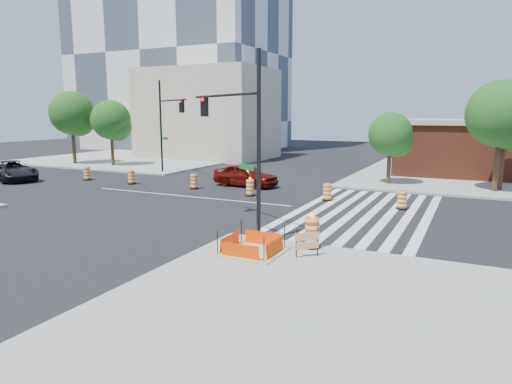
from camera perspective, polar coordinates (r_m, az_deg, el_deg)
ground at (r=28.68m, az=-8.66°, el=-0.54°), size 120.00×120.00×0.00m
sidewalk_ne at (r=41.56m, az=28.36°, el=1.70°), size 22.00×22.00×0.15m
sidewalk_nw at (r=53.69m, az=-13.67°, el=4.18°), size 22.00×22.00×0.15m
crosswalk_east at (r=24.30m, az=13.17°, el=-2.55°), size 6.75×13.50×0.01m
lane_centerline at (r=28.68m, az=-8.67°, el=-0.53°), size 14.00×0.12×0.01m
excavation_pit at (r=16.60m, az=-0.52°, el=-7.28°), size 2.20×2.20×0.90m
brick_storefront at (r=41.34m, az=28.61°, el=4.77°), size 16.50×8.50×4.60m
beige_midrise at (r=53.20m, az=-6.04°, el=9.67°), size 14.00×10.00×10.00m
red_coupe at (r=32.09m, az=-1.29°, el=2.12°), size 4.83×2.30×1.60m
dark_suv at (r=39.62m, az=-28.16°, el=2.36°), size 5.96×4.19×1.51m
signal_pole_se at (r=19.18m, az=-2.19°, el=8.12°), size 4.83×3.02×7.38m
signal_pole_nw at (r=38.33m, az=-11.06°, el=9.06°), size 4.91×3.31×7.67m
pit_drum at (r=17.15m, az=7.02°, el=-5.16°), size 0.67×0.67×1.31m
barricade at (r=16.03m, az=6.42°, el=-6.09°), size 0.69×0.62×1.05m
tree_north_a at (r=48.75m, az=-21.96°, el=8.86°), size 4.27×4.27×7.25m
tree_north_b at (r=45.94m, az=-17.61°, el=8.31°), size 3.72×3.72×6.33m
tree_north_c at (r=33.60m, az=16.52°, el=6.64°), size 3.09×3.04×5.17m
tree_north_d at (r=32.86m, az=28.36°, el=8.18°), size 4.23×4.23×7.18m
tree_north_e at (r=33.67m, az=28.76°, el=7.72°), size 4.02×4.00×6.80m
median_drum_0 at (r=37.47m, az=-20.39°, el=2.12°), size 0.60×0.60×1.02m
median_drum_1 at (r=34.37m, az=-15.31°, el=1.75°), size 0.60×0.60×1.02m
median_drum_2 at (r=31.31m, az=-7.75°, el=1.25°), size 0.60×0.60×1.02m
median_drum_3 at (r=28.39m, az=-0.74°, el=0.47°), size 0.60×0.60×1.18m
median_drum_4 at (r=27.18m, az=8.89°, el=-0.09°), size 0.60×0.60×1.02m
median_drum_5 at (r=25.65m, az=17.79°, el=-1.03°), size 0.60×0.60×1.02m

